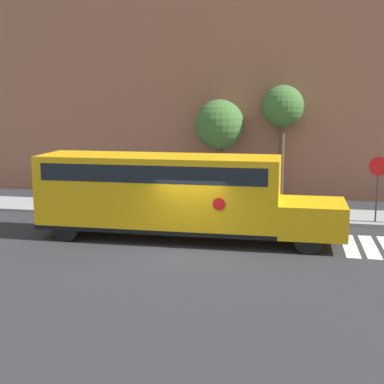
% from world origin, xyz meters
% --- Properties ---
extents(ground_plane, '(60.00, 60.00, 0.00)m').
position_xyz_m(ground_plane, '(0.00, 0.00, 0.00)').
color(ground_plane, '#28282B').
extents(sidewalk_strip, '(44.00, 3.00, 0.15)m').
position_xyz_m(sidewalk_strip, '(0.00, 6.50, 0.07)').
color(sidewalk_strip, gray).
rests_on(sidewalk_strip, ground).
extents(building_backdrop, '(32.00, 4.00, 13.56)m').
position_xyz_m(building_backdrop, '(0.00, 13.00, 6.78)').
color(building_backdrop, '#935B42').
rests_on(building_backdrop, ground).
extents(school_bus, '(11.52, 2.57, 3.22)m').
position_xyz_m(school_bus, '(-0.99, 1.72, 1.83)').
color(school_bus, '#EAA80F').
rests_on(school_bus, ground).
extents(stop_sign, '(0.79, 0.10, 2.94)m').
position_xyz_m(stop_sign, '(7.06, 5.48, 1.99)').
color(stop_sign, '#38383A').
rests_on(stop_sign, ground).
extents(tree_near_sidewalk, '(2.59, 2.59, 5.30)m').
position_xyz_m(tree_near_sidewalk, '(-0.33, 10.08, 3.95)').
color(tree_near_sidewalk, brown).
rests_on(tree_near_sidewalk, ground).
extents(tree_far_sidewalk, '(2.15, 2.15, 6.02)m').
position_xyz_m(tree_far_sidewalk, '(2.91, 10.37, 4.85)').
color(tree_far_sidewalk, brown).
rests_on(tree_far_sidewalk, ground).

